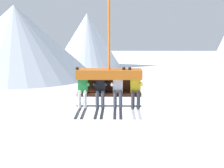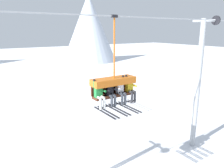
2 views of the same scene
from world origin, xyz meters
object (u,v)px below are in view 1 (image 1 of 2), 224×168
(chairlift_chair, at_px, (109,77))
(skier_black, at_px, (100,88))
(skier_white, at_px, (118,88))
(skier_green, at_px, (83,87))
(skier_yellow, at_px, (135,88))

(chairlift_chair, distance_m, skier_black, 0.49)
(chairlift_chair, bearing_deg, skier_white, -36.79)
(chairlift_chair, xyz_separation_m, skier_white, (0.29, -0.21, -0.31))
(skier_green, height_order, skier_yellow, same)
(skier_black, bearing_deg, skier_green, 179.31)
(skier_white, xyz_separation_m, skier_yellow, (0.56, 0.00, 0.00))
(skier_black, relative_size, skier_yellow, 1.00)
(skier_green, distance_m, skier_yellow, 1.69)
(skier_green, relative_size, skier_white, 1.00)
(skier_green, relative_size, skier_black, 1.00)
(chairlift_chair, bearing_deg, skier_yellow, -14.21)
(skier_green, height_order, skier_black, skier_green)
(chairlift_chair, relative_size, skier_white, 2.28)
(skier_black, distance_m, skier_white, 0.57)
(chairlift_chair, xyz_separation_m, skier_yellow, (0.84, -0.21, -0.31))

